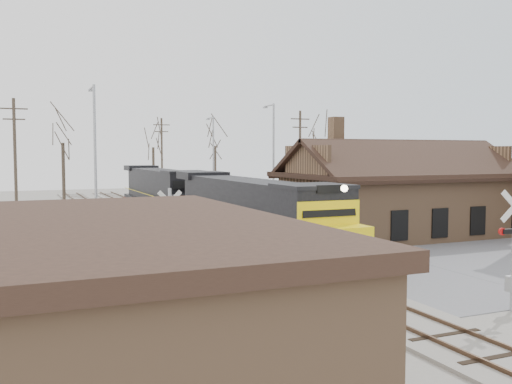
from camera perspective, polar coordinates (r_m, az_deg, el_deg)
ground at (r=23.14m, az=8.31°, el=-10.00°), size 140.00×140.00×0.00m
road at (r=23.14m, az=8.31°, el=-9.96°), size 60.00×9.00×0.03m
track_main at (r=36.50m, az=-4.19°, el=-4.70°), size 3.40×90.00×0.24m
track_siding at (r=35.30m, az=-11.13°, el=-5.07°), size 3.40×90.00×0.24m
depot at (r=39.30m, az=14.05°, el=-0.75°), size 15.20×9.31×7.90m
locomotive_lead at (r=30.32m, az=-0.24°, el=-2.32°), size 2.88×19.26×4.27m
locomotive_trailing at (r=48.83m, az=-9.28°, el=0.03°), size 2.88×19.26×4.05m
crossbuck_far at (r=24.36m, az=-8.57°, el=-4.71°), size 1.16×0.31×4.08m
streetlight_a at (r=38.09m, az=-15.81°, el=3.70°), size 0.25×2.04×9.88m
streetlight_b at (r=47.52m, az=1.70°, el=3.71°), size 0.25×2.04×9.59m
streetlight_c at (r=59.02m, az=-4.32°, el=3.58°), size 0.25×2.04×9.24m
utility_pole_a at (r=47.40m, az=-22.94°, el=3.07°), size 2.00×0.24×9.69m
utility_pole_b at (r=68.71m, az=-9.39°, el=3.49°), size 2.00×0.24×9.62m
utility_pole_c at (r=55.64m, az=4.42°, el=3.41°), size 2.00×0.24×9.59m
tree_b at (r=57.08m, az=-18.78°, el=5.74°), size 4.32×4.32×10.58m
tree_c at (r=70.87m, az=-10.25°, el=5.24°), size 4.12×4.12×10.10m
tree_d at (r=67.27m, az=-4.12°, el=5.51°), size 4.22×4.22×10.35m
tree_e at (r=66.48m, az=6.52°, el=5.49°), size 4.21×4.21×10.32m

